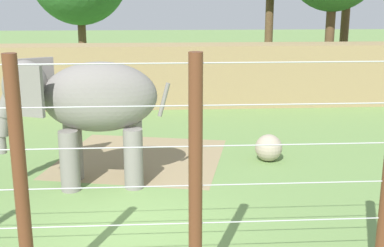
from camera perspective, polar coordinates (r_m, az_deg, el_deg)
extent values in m
plane|color=#6B8E4C|center=(10.47, -6.67, -11.64)|extent=(120.00, 120.00, 0.00)
cube|color=#937F5B|center=(14.66, -5.80, -3.89)|extent=(5.37, 5.24, 0.01)
cube|color=#997F56|center=(21.35, -5.23, 5.43)|extent=(36.00, 1.80, 2.58)
cylinder|color=gray|center=(12.35, -13.70, -4.14)|extent=(0.47, 0.47, 1.48)
cylinder|color=gray|center=(13.12, -13.27, -3.02)|extent=(0.47, 0.47, 1.48)
cylinder|color=gray|center=(12.25, -6.65, -3.99)|extent=(0.47, 0.47, 1.48)
cylinder|color=gray|center=(13.02, -6.64, -2.87)|extent=(0.47, 0.47, 1.48)
ellipsoid|color=gray|center=(12.30, -10.37, 3.00)|extent=(2.82, 1.61, 1.69)
ellipsoid|color=gray|center=(12.49, -18.37, 4.05)|extent=(1.10, 1.21, 1.22)
cube|color=gray|center=(11.86, -18.48, 3.53)|extent=(0.92, 0.46, 1.16)
cube|color=gray|center=(13.08, -17.36, 4.57)|extent=(0.89, 0.54, 1.16)
cylinder|color=gray|center=(12.67, -20.22, 2.02)|extent=(0.53, 0.36, 0.66)
cylinder|color=gray|center=(12.81, -20.60, -0.03)|extent=(0.39, 0.29, 0.62)
cylinder|color=gray|center=(12.94, -20.79, -1.91)|extent=(0.23, 0.23, 0.58)
cylinder|color=gray|center=(12.31, -3.20, 2.71)|extent=(0.33, 0.12, 0.85)
sphere|color=tan|center=(14.40, 8.68, -2.74)|extent=(0.77, 0.77, 0.77)
cylinder|color=brown|center=(7.62, -18.81, -6.89)|extent=(0.20, 0.20, 3.82)
cylinder|color=brown|center=(7.36, 0.40, -6.82)|extent=(0.20, 0.20, 3.82)
cylinder|color=#B7B7BC|center=(7.62, -7.92, -11.34)|extent=(8.95, 0.02, 0.02)
cylinder|color=#B7B7BC|center=(7.38, -8.08, -7.16)|extent=(8.95, 0.02, 0.02)
cylinder|color=#B7B7BC|center=(7.19, -8.24, -2.74)|extent=(8.95, 0.02, 0.02)
cylinder|color=#B7B7BC|center=(7.04, -8.42, 1.91)|extent=(8.95, 0.02, 0.02)
cylinder|color=#B7B7BC|center=(6.94, -8.60, 6.72)|extent=(8.95, 0.02, 0.02)
cylinder|color=brown|center=(28.83, -12.27, 8.40)|extent=(0.44, 0.44, 3.51)
cylinder|color=brown|center=(28.31, 8.70, 10.17)|extent=(0.44, 0.44, 5.19)
cylinder|color=brown|center=(28.15, 16.93, 10.56)|extent=(0.44, 0.44, 6.04)
cylinder|color=brown|center=(25.42, 15.24, 8.31)|extent=(0.44, 0.44, 4.25)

